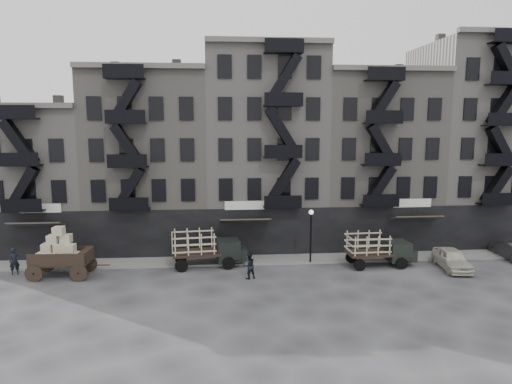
{
  "coord_description": "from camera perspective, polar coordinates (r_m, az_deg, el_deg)",
  "views": [
    {
      "loc": [
        -3.99,
        -31.33,
        10.83
      ],
      "look_at": [
        -1.14,
        4.0,
        5.51
      ],
      "focal_mm": 32.0,
      "sensor_mm": 36.0,
      "label": 1
    }
  ],
  "objects": [
    {
      "name": "car_far",
      "position": [
        42.49,
        29.34,
        -6.35
      ],
      "size": [
        1.68,
        4.41,
        1.44
      ],
      "primitive_type": "imported",
      "rotation": [
        0.0,
        0.0,
        3.11
      ],
      "color": "#242326",
      "rests_on": "ground"
    },
    {
      "name": "lamp_post",
      "position": [
        35.56,
        6.87,
        -4.61
      ],
      "size": [
        0.36,
        0.36,
        4.28
      ],
      "color": "black",
      "rests_on": "ground"
    },
    {
      "name": "building_center",
      "position": [
        41.41,
        0.93,
        5.31
      ],
      "size": [
        10.0,
        11.35,
        18.2
      ],
      "color": "gray",
      "rests_on": "ground"
    },
    {
      "name": "ground",
      "position": [
        33.39,
        2.55,
        -10.4
      ],
      "size": [
        140.0,
        140.0,
        0.0
      ],
      "primitive_type": "plane",
      "color": "#38383A",
      "rests_on": "ground"
    },
    {
      "name": "pedestrian_west",
      "position": [
        37.61,
        -27.95,
        -7.67
      ],
      "size": [
        0.86,
        0.77,
        1.96
      ],
      "primitive_type": "imported",
      "rotation": [
        0.0,
        0.0,
        0.55
      ],
      "color": "black",
      "rests_on": "ground"
    },
    {
      "name": "building_east",
      "position": [
        47.67,
        25.74,
        5.5
      ],
      "size": [
        10.0,
        11.35,
        19.2
      ],
      "color": "gray",
      "rests_on": "ground"
    },
    {
      "name": "sidewalk",
      "position": [
        36.91,
        1.82,
        -8.41
      ],
      "size": [
        55.0,
        2.5,
        0.15
      ],
      "primitive_type": "cube",
      "color": "slate",
      "rests_on": "ground"
    },
    {
      "name": "building_mideast",
      "position": [
        43.59,
        14.16,
        3.9
      ],
      "size": [
        10.0,
        11.35,
        16.2
      ],
      "color": "gray",
      "rests_on": "ground"
    },
    {
      "name": "stake_truck_west",
      "position": [
        35.19,
        -6.18,
        -6.72
      ],
      "size": [
        5.77,
        2.8,
        2.8
      ],
      "rotation": [
        0.0,
        0.0,
        0.1
      ],
      "color": "black",
      "rests_on": "ground"
    },
    {
      "name": "building_midwest",
      "position": [
        41.72,
        -12.9,
        3.74
      ],
      "size": [
        10.0,
        11.35,
        16.2
      ],
      "color": "gray",
      "rests_on": "ground"
    },
    {
      "name": "building_west",
      "position": [
        44.42,
        -25.71,
        1.45
      ],
      "size": [
        10.0,
        11.35,
        13.2
      ],
      "color": "gray",
      "rests_on": "ground"
    },
    {
      "name": "pedestrian_mid",
      "position": [
        32.46,
        -0.88,
        -9.2
      ],
      "size": [
        1.11,
        0.99,
        1.88
      ],
      "primitive_type": "imported",
      "rotation": [
        0.0,
        0.0,
        3.51
      ],
      "color": "black",
      "rests_on": "ground"
    },
    {
      "name": "wagon",
      "position": [
        35.41,
        -23.38,
        -6.52
      ],
      "size": [
        4.37,
        2.5,
        3.61
      ],
      "rotation": [
        0.0,
        0.0,
        -0.05
      ],
      "color": "black",
      "rests_on": "ground"
    },
    {
      "name": "car_east",
      "position": [
        37.63,
        23.3,
        -7.68
      ],
      "size": [
        2.28,
        4.7,
        1.54
      ],
      "primitive_type": "imported",
      "rotation": [
        0.0,
        0.0,
        -0.1
      ],
      "color": "beige",
      "rests_on": "ground"
    },
    {
      "name": "stake_truck_east",
      "position": [
        36.34,
        15.11,
        -6.67
      ],
      "size": [
        5.27,
        2.33,
        2.61
      ],
      "rotation": [
        0.0,
        0.0,
        0.04
      ],
      "color": "black",
      "rests_on": "ground"
    }
  ]
}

